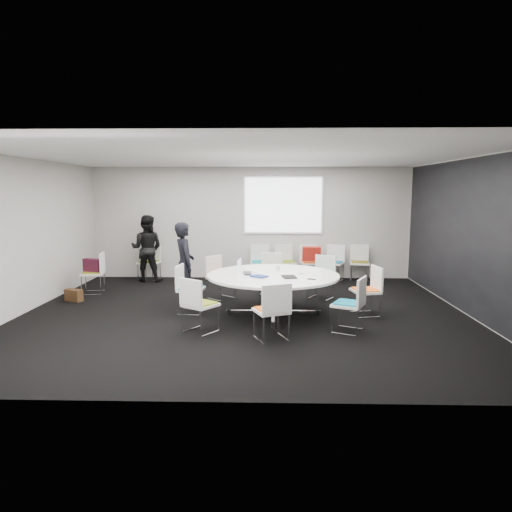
{
  "coord_description": "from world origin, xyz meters",
  "views": [
    {
      "loc": [
        0.43,
        -8.01,
        2.2
      ],
      "look_at": [
        0.2,
        0.4,
        1.0
      ],
      "focal_mm": 32.0,
      "sensor_mm": 36.0,
      "label": 1
    }
  ],
  "objects_px": {
    "chair_ring_a": "(366,300)",
    "person_main": "(184,263)",
    "chair_ring_c": "(271,282)",
    "chair_ring_d": "(220,286)",
    "chair_back_c": "(310,270)",
    "chair_ring_f": "(200,315)",
    "cup": "(278,268)",
    "conference_table": "(273,284)",
    "chair_ring_g": "(272,322)",
    "chair_back_e": "(359,270)",
    "brown_bag": "(74,295)",
    "chair_ring_h": "(349,315)",
    "chair_person_back": "(149,269)",
    "chair_spare_left": "(94,281)",
    "maroon_bag": "(92,265)",
    "chair_back_d": "(333,270)",
    "person_back": "(147,248)",
    "chair_ring_b": "(321,285)",
    "chair_back_a": "(260,269)",
    "laptop": "(250,273)",
    "chair_ring_e": "(190,298)"
  },
  "relations": [
    {
      "from": "chair_ring_a",
      "to": "person_main",
      "type": "height_order",
      "value": "person_main"
    },
    {
      "from": "chair_ring_a",
      "to": "chair_ring_c",
      "type": "distance_m",
      "value": 2.35
    },
    {
      "from": "chair_ring_d",
      "to": "chair_back_c",
      "type": "bearing_deg",
      "value": 173.43
    },
    {
      "from": "chair_ring_f",
      "to": "cup",
      "type": "xyz_separation_m",
      "value": [
        1.24,
        1.53,
        0.5
      ]
    },
    {
      "from": "conference_table",
      "to": "chair_ring_g",
      "type": "bearing_deg",
      "value": -91.43
    },
    {
      "from": "chair_back_e",
      "to": "brown_bag",
      "type": "xyz_separation_m",
      "value": [
        -6.18,
        -2.3,
        -0.16
      ]
    },
    {
      "from": "chair_ring_h",
      "to": "chair_person_back",
      "type": "bearing_deg",
      "value": 71.64
    },
    {
      "from": "chair_spare_left",
      "to": "maroon_bag",
      "type": "distance_m",
      "value": 0.34
    },
    {
      "from": "person_main",
      "to": "brown_bag",
      "type": "bearing_deg",
      "value": 64.85
    },
    {
      "from": "chair_back_d",
      "to": "person_back",
      "type": "distance_m",
      "value": 4.62
    },
    {
      "from": "chair_ring_f",
      "to": "chair_person_back",
      "type": "relative_size",
      "value": 1.0
    },
    {
      "from": "cup",
      "to": "maroon_bag",
      "type": "height_order",
      "value": "cup"
    },
    {
      "from": "conference_table",
      "to": "chair_back_c",
      "type": "relative_size",
      "value": 2.67
    },
    {
      "from": "chair_ring_b",
      "to": "chair_back_a",
      "type": "distance_m",
      "value": 2.31
    },
    {
      "from": "chair_ring_c",
      "to": "chair_back_a",
      "type": "relative_size",
      "value": 1.0
    },
    {
      "from": "chair_person_back",
      "to": "person_main",
      "type": "xyz_separation_m",
      "value": [
        1.33,
        -2.42,
        0.53
      ]
    },
    {
      "from": "conference_table",
      "to": "chair_back_e",
      "type": "bearing_deg",
      "value": 55.63
    },
    {
      "from": "chair_ring_a",
      "to": "maroon_bag",
      "type": "height_order",
      "value": "chair_ring_a"
    },
    {
      "from": "chair_ring_h",
      "to": "brown_bag",
      "type": "relative_size",
      "value": 2.44
    },
    {
      "from": "chair_back_e",
      "to": "chair_back_d",
      "type": "bearing_deg",
      "value": 9.08
    },
    {
      "from": "chair_ring_d",
      "to": "cup",
      "type": "relative_size",
      "value": 9.78
    },
    {
      "from": "chair_spare_left",
      "to": "brown_bag",
      "type": "height_order",
      "value": "chair_spare_left"
    },
    {
      "from": "chair_ring_a",
      "to": "chair_ring_g",
      "type": "bearing_deg",
      "value": 118.83
    },
    {
      "from": "chair_ring_c",
      "to": "cup",
      "type": "bearing_deg",
      "value": 104.15
    },
    {
      "from": "chair_ring_f",
      "to": "chair_spare_left",
      "type": "distance_m",
      "value": 3.82
    },
    {
      "from": "conference_table",
      "to": "laptop",
      "type": "bearing_deg",
      "value": 174.57
    },
    {
      "from": "conference_table",
      "to": "person_main",
      "type": "xyz_separation_m",
      "value": [
        -1.72,
        0.71,
        0.25
      ]
    },
    {
      "from": "person_back",
      "to": "chair_person_back",
      "type": "bearing_deg",
      "value": -89.32
    },
    {
      "from": "chair_ring_b",
      "to": "chair_ring_d",
      "type": "relative_size",
      "value": 1.0
    },
    {
      "from": "chair_ring_c",
      "to": "chair_ring_b",
      "type": "bearing_deg",
      "value": 168.23
    },
    {
      "from": "chair_ring_a",
      "to": "chair_ring_g",
      "type": "distance_m",
      "value": 2.2
    },
    {
      "from": "conference_table",
      "to": "chair_ring_h",
      "type": "bearing_deg",
      "value": -40.97
    },
    {
      "from": "chair_back_c",
      "to": "person_main",
      "type": "relative_size",
      "value": 0.55
    },
    {
      "from": "person_main",
      "to": "brown_bag",
      "type": "distance_m",
      "value": 2.39
    },
    {
      "from": "chair_ring_a",
      "to": "cup",
      "type": "bearing_deg",
      "value": 62.8
    },
    {
      "from": "chair_ring_a",
      "to": "chair_ring_h",
      "type": "relative_size",
      "value": 1.0
    },
    {
      "from": "chair_back_a",
      "to": "chair_ring_c",
      "type": "bearing_deg",
      "value": 97.82
    },
    {
      "from": "chair_ring_b",
      "to": "chair_back_c",
      "type": "distance_m",
      "value": 1.92
    },
    {
      "from": "chair_ring_b",
      "to": "cup",
      "type": "xyz_separation_m",
      "value": [
        -0.91,
        -0.81,
        0.5
      ]
    },
    {
      "from": "person_back",
      "to": "maroon_bag",
      "type": "distance_m",
      "value": 1.62
    },
    {
      "from": "chair_ring_c",
      "to": "chair_back_d",
      "type": "xyz_separation_m",
      "value": [
        1.56,
        1.55,
        0.0
      ]
    },
    {
      "from": "chair_ring_b",
      "to": "maroon_bag",
      "type": "bearing_deg",
      "value": 27.92
    },
    {
      "from": "chair_ring_e",
      "to": "chair_back_c",
      "type": "xyz_separation_m",
      "value": [
        2.45,
        3.11,
        0.0
      ]
    },
    {
      "from": "chair_ring_g",
      "to": "chair_ring_a",
      "type": "bearing_deg",
      "value": 17.56
    },
    {
      "from": "chair_back_d",
      "to": "person_back",
      "type": "bearing_deg",
      "value": 26.59
    },
    {
      "from": "chair_spare_left",
      "to": "person_main",
      "type": "relative_size",
      "value": 0.55
    },
    {
      "from": "chair_back_d",
      "to": "brown_bag",
      "type": "height_order",
      "value": "chair_back_d"
    },
    {
      "from": "chair_ring_a",
      "to": "cup",
      "type": "xyz_separation_m",
      "value": [
        -1.56,
        0.45,
        0.5
      ]
    },
    {
      "from": "conference_table",
      "to": "chair_ring_a",
      "type": "height_order",
      "value": "chair_ring_a"
    },
    {
      "from": "chair_back_a",
      "to": "chair_back_c",
      "type": "xyz_separation_m",
      "value": [
        1.25,
        0.01,
        0.0
      ]
    }
  ]
}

